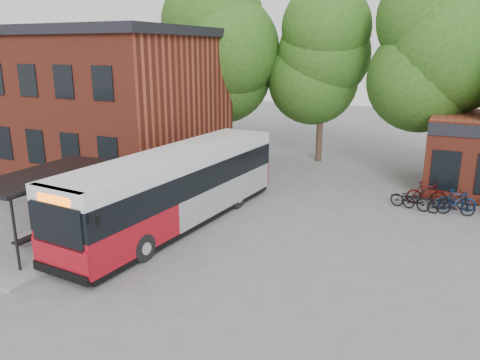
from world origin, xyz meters
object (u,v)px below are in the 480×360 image
at_px(bicycle_4, 451,200).
at_px(bicycle_2, 421,202).
at_px(bus_shelter, 50,208).
at_px(city_bus, 177,189).
at_px(bicycle_5, 456,205).
at_px(bicycle_0, 410,199).
at_px(bicycle_3, 457,200).
at_px(bicycle_1, 426,193).

bearing_deg(bicycle_4, bicycle_2, 98.25).
bearing_deg(bicycle_2, bus_shelter, 143.65).
xyz_separation_m(bus_shelter, city_bus, (3.26, 3.87, 0.15)).
height_order(city_bus, bicycle_2, city_bus).
distance_m(city_bus, bicycle_2, 11.32).
bearing_deg(bicycle_5, city_bus, 113.72).
distance_m(bicycle_0, bicycle_2, 0.50).
height_order(city_bus, bicycle_3, city_bus).
xyz_separation_m(bicycle_0, bicycle_5, (1.97, -0.07, -0.00)).
xyz_separation_m(bicycle_3, bicycle_4, (-0.25, 0.06, -0.05)).
height_order(bicycle_0, bicycle_4, bicycle_0).
height_order(bicycle_1, bicycle_2, bicycle_1).
xyz_separation_m(bicycle_2, bicycle_4, (1.27, 0.83, 0.00)).
relative_size(bicycle_3, bicycle_4, 0.97).
height_order(bicycle_2, bicycle_3, bicycle_3).
bearing_deg(bicycle_4, bicycle_3, -127.98).
bearing_deg(bus_shelter, bicycle_2, 38.62).
bearing_deg(bicycle_3, bicycle_2, 110.19).
bearing_deg(bicycle_4, bicycle_5, 170.36).
bearing_deg(bicycle_4, bicycle_0, 87.73).
distance_m(bus_shelter, bicycle_1, 17.08).
relative_size(bus_shelter, bicycle_3, 4.19).
bearing_deg(bicycle_1, bicycle_4, -121.03).
relative_size(bus_shelter, city_bus, 0.56).
xyz_separation_m(bicycle_3, bicycle_5, (-0.04, -0.73, -0.00)).
distance_m(bus_shelter, bicycle_4, 17.73).
bearing_deg(bicycle_1, bicycle_0, 137.67).
bearing_deg(bicycle_0, city_bus, 140.13).
xyz_separation_m(bus_shelter, bicycle_4, (13.92, 10.93, -1.00)).
bearing_deg(bicycle_0, bicycle_3, -56.88).
xyz_separation_m(bus_shelter, bicycle_1, (12.78, 11.30, -0.90)).
relative_size(bicycle_3, bicycle_5, 1.01).
relative_size(bicycle_2, bicycle_5, 1.03).
distance_m(bicycle_0, bicycle_5, 1.97).
height_order(city_bus, bicycle_1, city_bus).
bearing_deg(bicycle_3, bicycle_0, 101.85).
xyz_separation_m(bicycle_2, bicycle_5, (1.49, 0.03, 0.05)).
bearing_deg(bicycle_1, bicycle_2, 160.77).
bearing_deg(bicycle_0, bicycle_4, -52.82).
bearing_deg(bus_shelter, bicycle_0, 39.99).
bearing_deg(bicycle_5, bicycle_1, 43.14).
bearing_deg(bus_shelter, bicycle_5, 35.65).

